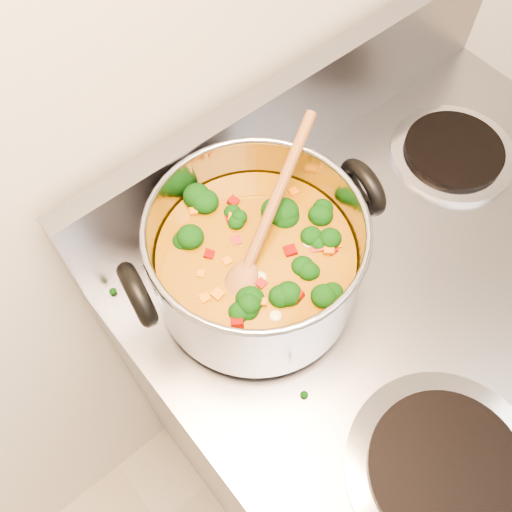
# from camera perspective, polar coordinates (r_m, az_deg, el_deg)

# --- Properties ---
(electric_range) EXTENTS (0.75, 0.68, 1.08)m
(electric_range) POSITION_cam_1_polar(r_m,az_deg,el_deg) (1.20, 12.43, -12.75)
(electric_range) COLOR gray
(electric_range) RESTS_ON ground
(stockpot) EXTENTS (0.32, 0.25, 0.15)m
(stockpot) POSITION_cam_1_polar(r_m,az_deg,el_deg) (0.68, -0.02, -0.37)
(stockpot) COLOR #A2A2A9
(stockpot) RESTS_ON electric_range
(wooden_spoon) EXTENTS (0.23, 0.13, 0.10)m
(wooden_spoon) POSITION_cam_1_polar(r_m,az_deg,el_deg) (0.65, 0.29, 1.68)
(wooden_spoon) COLOR brown
(wooden_spoon) RESTS_ON stockpot
(cooktop_crumbs) EXTENTS (0.32, 0.24, 0.01)m
(cooktop_crumbs) POSITION_cam_1_polar(r_m,az_deg,el_deg) (0.72, 1.66, -7.28)
(cooktop_crumbs) COLOR black
(cooktop_crumbs) RESTS_ON electric_range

